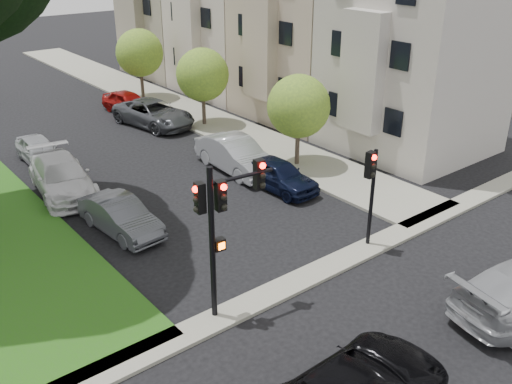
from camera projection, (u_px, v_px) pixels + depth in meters
ground at (358, 304)px, 17.50m from camera, size 140.00×140.00×0.00m
sidewalk_right at (158, 100)px, 38.33m from camera, size 3.50×44.00×0.12m
sidewalk_cross at (312, 275)px, 18.89m from camera, size 60.00×1.00×0.12m
house_a at (419, 11)px, 27.33m from camera, size 7.70×7.55×15.97m
small_tree_a at (299, 106)px, 26.56m from camera, size 2.98×2.98×4.47m
small_tree_b at (202, 75)px, 32.25m from camera, size 3.01×3.01×4.51m
small_tree_c at (140, 53)px, 37.48m from camera, size 3.11×3.11×4.67m
traffic_signal_main at (222, 213)px, 15.75m from camera, size 2.36×0.62×4.82m
traffic_signal_secondary at (371, 181)px, 19.56m from camera, size 0.48×0.39×3.73m
car_parked_0 at (278, 175)px, 25.01m from camera, size 1.83×4.13×1.38m
car_parked_1 at (236, 155)px, 26.90m from camera, size 1.90×4.93×1.60m
car_parked_2 at (154, 113)px, 33.16m from camera, size 3.37×5.70×1.49m
car_parked_3 at (128, 102)px, 35.48m from camera, size 2.20×4.24×1.38m
car_parked_5 at (121, 216)px, 21.41m from camera, size 1.80×4.20×1.34m
car_parked_6 at (62, 177)px, 24.59m from camera, size 2.94×5.59×1.55m
car_parked_7 at (39, 150)px, 27.85m from camera, size 1.69×3.87×1.30m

